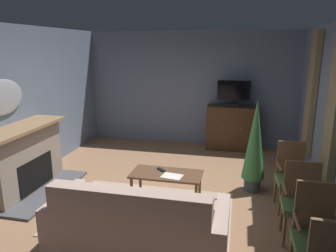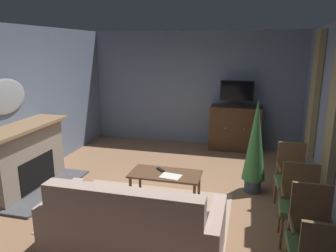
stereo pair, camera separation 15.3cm
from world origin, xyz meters
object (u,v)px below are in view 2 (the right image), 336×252
(side_chair_tucked_against_wall, at_px, (310,235))
(folded_newspaper, at_px, (171,176))
(side_chair_beside_plant, at_px, (292,176))
(sofa_floral, at_px, (132,230))
(coffee_table, at_px, (165,176))
(tv_cabinet, at_px, (235,129))
(side_chair_far_end, at_px, (300,202))
(wall_mirror_oval, at_px, (5,97))
(television, at_px, (237,93))
(fireplace, at_px, (26,159))
(cat, at_px, (93,193))
(potted_plant_on_hearth_side, at_px, (255,144))
(tv_remote, at_px, (161,170))

(side_chair_tucked_against_wall, bearing_deg, folded_newspaper, 144.68)
(side_chair_beside_plant, bearing_deg, sofa_floral, -139.96)
(coffee_table, bearing_deg, tv_cabinet, 72.83)
(sofa_floral, height_order, side_chair_beside_plant, side_chair_beside_plant)
(coffee_table, xyz_separation_m, side_chair_far_end, (1.84, -0.58, 0.11))
(side_chair_tucked_against_wall, relative_size, side_chair_beside_plant, 1.04)
(wall_mirror_oval, height_order, television, wall_mirror_oval)
(side_chair_tucked_against_wall, bearing_deg, side_chair_beside_plant, 90.16)
(coffee_table, xyz_separation_m, sofa_floral, (-0.03, -1.35, -0.10))
(folded_newspaper, bearing_deg, tv_cabinet, 84.08)
(fireplace, distance_m, sofa_floral, 2.64)
(tv_cabinet, distance_m, cat, 3.73)
(wall_mirror_oval, relative_size, coffee_table, 0.85)
(television, bearing_deg, side_chair_far_end, -74.65)
(side_chair_far_end, height_order, potted_plant_on_hearth_side, potted_plant_on_hearth_side)
(coffee_table, height_order, side_chair_beside_plant, side_chair_beside_plant)
(folded_newspaper, height_order, cat, folded_newspaper)
(tv_cabinet, distance_m, coffee_table, 3.04)
(tv_cabinet, relative_size, side_chair_tucked_against_wall, 1.12)
(cat, bearing_deg, tv_cabinet, 57.05)
(side_chair_far_end, bearing_deg, folded_newspaper, 164.36)
(tv_cabinet, bearing_deg, sofa_floral, -102.36)
(side_chair_tucked_against_wall, xyz_separation_m, side_chair_beside_plant, (-0.00, 1.55, -0.01))
(tv_cabinet, xyz_separation_m, side_chair_far_end, (0.94, -3.49, 0.03))
(television, relative_size, side_chair_far_end, 0.76)
(television, height_order, sofa_floral, television)
(sofa_floral, bearing_deg, side_chair_tucked_against_wall, 0.78)
(tv_cabinet, height_order, cat, tv_cabinet)
(side_chair_beside_plant, bearing_deg, side_chair_far_end, -89.62)
(television, distance_m, coffee_table, 3.13)
(cat, bearing_deg, tv_remote, 16.78)
(wall_mirror_oval, height_order, potted_plant_on_hearth_side, wall_mirror_oval)
(folded_newspaper, bearing_deg, cat, -165.86)
(potted_plant_on_hearth_side, xyz_separation_m, cat, (-2.43, -0.92, -0.72))
(tv_cabinet, bearing_deg, tv_remote, -109.60)
(fireplace, relative_size, coffee_table, 1.63)
(television, bearing_deg, side_chair_tucked_against_wall, -77.29)
(coffee_table, relative_size, cat, 1.44)
(tv_remote, distance_m, side_chair_beside_plant, 1.94)
(television, xyz_separation_m, sofa_floral, (-0.93, -4.20, -1.02))
(fireplace, relative_size, tv_cabinet, 1.53)
(tv_cabinet, relative_size, coffee_table, 1.06)
(television, height_order, coffee_table, television)
(side_chair_far_end, distance_m, cat, 3.01)
(tv_cabinet, height_order, side_chair_far_end, tv_cabinet)
(fireplace, bearing_deg, television, 42.41)
(folded_newspaper, relative_size, side_chair_beside_plant, 0.30)
(side_chair_tucked_against_wall, bearing_deg, tv_cabinet, 102.55)
(side_chair_far_end, relative_size, side_chair_beside_plant, 0.99)
(tv_remote, bearing_deg, side_chair_beside_plant, -134.20)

